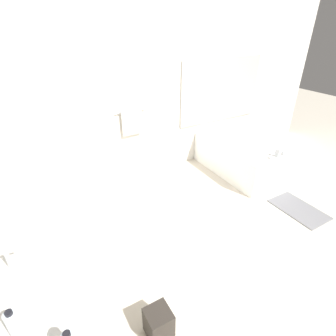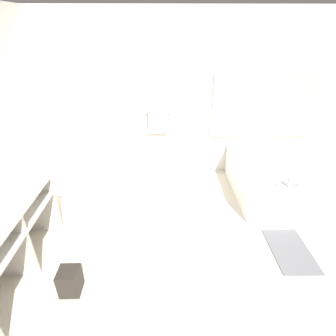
{
  "view_description": "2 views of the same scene",
  "coord_description": "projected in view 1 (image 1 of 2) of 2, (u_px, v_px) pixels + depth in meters",
  "views": [
    {
      "loc": [
        -1.73,
        -1.46,
        2.35
      ],
      "look_at": [
        -0.35,
        0.95,
        0.77
      ],
      "focal_mm": 28.0,
      "sensor_mm": 36.0,
      "label": 1
    },
    {
      "loc": [
        -0.21,
        -2.14,
        2.44
      ],
      "look_at": [
        -0.15,
        0.77,
        0.85
      ],
      "focal_mm": 28.0,
      "sensor_mm": 36.0,
      "label": 2
    }
  ],
  "objects": [
    {
      "name": "ground_plane",
      "position": [
        235.0,
        254.0,
        3.01
      ],
      "size": [
        16.0,
        16.0,
        0.0
      ],
      "primitive_type": "plane",
      "color": "beige",
      "rests_on": "ground"
    },
    {
      "name": "water_bottle_2",
      "position": [
        16.0,
        327.0,
        1.32
      ],
      "size": [
        0.06,
        0.06,
        0.25
      ],
      "color": "white",
      "rests_on": "vanity_counter"
    },
    {
      "name": "waste_bin",
      "position": [
        159.0,
        323.0,
        2.18
      ],
      "size": [
        0.21,
        0.21,
        0.29
      ],
      "color": "#2D2823",
      "rests_on": "ground_plane"
    },
    {
      "name": "vanity_counter",
      "position": [
        53.0,
        303.0,
        1.81
      ],
      "size": [
        0.63,
        1.51,
        0.88
      ],
      "color": "silver",
      "rests_on": "ground_plane"
    },
    {
      "name": "sink_faucet",
      "position": [
        9.0,
        259.0,
        1.73
      ],
      "size": [
        0.09,
        0.04,
        0.18
      ],
      "color": "silver",
      "rests_on": "vanity_counter"
    },
    {
      "name": "bath_mat",
      "position": [
        298.0,
        209.0,
        3.71
      ],
      "size": [
        0.46,
        0.74,
        0.02
      ],
      "color": "slate",
      "rests_on": "ground_plane"
    },
    {
      "name": "bathtub",
      "position": [
        244.0,
        154.0,
        4.58
      ],
      "size": [
        1.02,
        1.51,
        0.66
      ],
      "color": "white",
      "rests_on": "ground_plane"
    },
    {
      "name": "wall_back_with_blinds",
      "position": [
        149.0,
        94.0,
        4.05
      ],
      "size": [
        7.4,
        0.13,
        2.7
      ],
      "color": "white",
      "rests_on": "ground_plane"
    }
  ]
}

